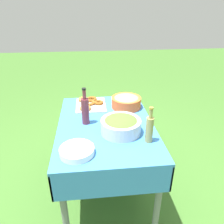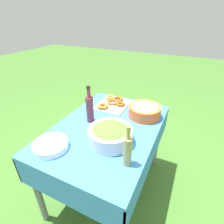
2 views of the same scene
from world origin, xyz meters
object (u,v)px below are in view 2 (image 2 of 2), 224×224
at_px(pasta_bowl, 145,110).
at_px(plate_stack, 51,145).
at_px(wine_bottle, 90,108).
at_px(olive_oil_bottle, 127,150).
at_px(salad_bowl, 110,134).
at_px(donut_platter, 112,103).

relative_size(pasta_bowl, plate_stack, 1.21).
bearing_deg(wine_bottle, olive_oil_bottle, -124.81).
bearing_deg(salad_bowl, olive_oil_bottle, -128.23).
xyz_separation_m(salad_bowl, wine_bottle, (0.18, 0.28, 0.06)).
relative_size(plate_stack, olive_oil_bottle, 0.85).
xyz_separation_m(pasta_bowl, donut_platter, (0.08, 0.36, -0.04)).
bearing_deg(salad_bowl, pasta_bowl, -14.64).
distance_m(pasta_bowl, plate_stack, 0.85).
height_order(salad_bowl, plate_stack, salad_bowl).
distance_m(salad_bowl, donut_platter, 0.59).
bearing_deg(plate_stack, wine_bottle, -8.25).
distance_m(pasta_bowl, olive_oil_bottle, 0.62).
height_order(salad_bowl, wine_bottle, wine_bottle).
height_order(donut_platter, olive_oil_bottle, olive_oil_bottle).
bearing_deg(donut_platter, olive_oil_bottle, -147.92).
height_order(plate_stack, wine_bottle, wine_bottle).
height_order(plate_stack, olive_oil_bottle, olive_oil_bottle).
bearing_deg(olive_oil_bottle, donut_platter, 32.08).
distance_m(salad_bowl, wine_bottle, 0.34).
height_order(salad_bowl, donut_platter, salad_bowl).
distance_m(olive_oil_bottle, wine_bottle, 0.58).
xyz_separation_m(olive_oil_bottle, wine_bottle, (0.33, 0.47, 0.02)).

